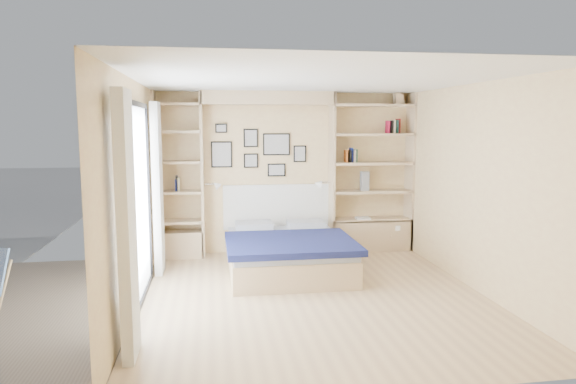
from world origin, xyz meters
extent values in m
plane|color=tan|center=(0.00, 0.00, 0.00)|extent=(4.50, 4.50, 0.00)
plane|color=#E6CB89|center=(0.00, 2.25, 1.25)|extent=(4.00, 0.00, 4.00)
plane|color=#E6CB89|center=(0.00, -2.25, 1.25)|extent=(4.00, 0.00, 4.00)
plane|color=#E6CB89|center=(-2.00, 0.00, 1.25)|extent=(0.00, 4.50, 4.50)
plane|color=#E6CB89|center=(2.00, 0.00, 1.25)|extent=(0.00, 4.50, 4.50)
plane|color=white|center=(0.00, 0.00, 2.50)|extent=(4.50, 4.50, 0.00)
cube|color=tan|center=(-1.30, 2.08, 1.25)|extent=(0.04, 0.35, 2.50)
cube|color=tan|center=(0.70, 2.08, 1.25)|extent=(0.04, 0.35, 2.50)
cube|color=tan|center=(-0.30, 2.08, 2.40)|extent=(2.00, 0.35, 0.20)
cube|color=tan|center=(1.98, 2.08, 1.25)|extent=(0.04, 0.35, 2.50)
cube|color=tan|center=(-1.98, 2.08, 1.25)|extent=(0.04, 0.35, 2.50)
cube|color=tan|center=(1.35, 2.08, 0.25)|extent=(1.30, 0.35, 0.50)
cube|color=tan|center=(-1.65, 2.08, 0.20)|extent=(0.70, 0.35, 0.40)
cube|color=black|center=(-1.97, 0.00, 2.23)|extent=(0.04, 2.08, 0.06)
cube|color=black|center=(-1.97, 0.00, 0.03)|extent=(0.04, 2.08, 0.06)
cube|color=black|center=(-1.97, -1.02, 1.10)|extent=(0.04, 0.06, 2.20)
cube|color=black|center=(-1.97, 1.02, 1.10)|extent=(0.04, 0.06, 2.20)
cube|color=silver|center=(-1.98, 0.00, 1.12)|extent=(0.01, 2.00, 2.20)
cube|color=white|center=(-1.88, -1.30, 1.15)|extent=(0.10, 0.45, 2.30)
cube|color=white|center=(-1.88, 1.30, 1.15)|extent=(0.10, 0.45, 2.30)
cube|color=tan|center=(1.35, 2.08, 0.50)|extent=(1.30, 0.35, 0.04)
cube|color=tan|center=(1.35, 2.08, 0.95)|extent=(1.30, 0.35, 0.04)
cube|color=tan|center=(1.35, 2.08, 1.40)|extent=(1.30, 0.35, 0.04)
cube|color=tan|center=(1.35, 2.08, 1.85)|extent=(1.30, 0.35, 0.04)
cube|color=tan|center=(1.35, 2.08, 2.30)|extent=(1.30, 0.35, 0.04)
cube|color=tan|center=(-1.65, 2.08, 0.55)|extent=(0.70, 0.35, 0.04)
cube|color=tan|center=(-1.65, 2.08, 1.00)|extent=(0.70, 0.35, 0.04)
cube|color=tan|center=(-1.65, 2.08, 1.45)|extent=(0.70, 0.35, 0.04)
cube|color=tan|center=(-1.65, 2.08, 1.90)|extent=(0.70, 0.35, 0.04)
cube|color=tan|center=(-1.65, 2.08, 2.30)|extent=(0.70, 0.35, 0.04)
cube|color=tan|center=(-0.15, 1.10, 0.17)|extent=(1.57, 1.97, 0.34)
cube|color=#A6A9B5|center=(-0.15, 1.10, 0.39)|extent=(1.53, 1.93, 0.10)
cube|color=#141945|center=(-0.15, 0.77, 0.46)|extent=(1.67, 1.38, 0.08)
cube|color=#A6A9B5|center=(-0.55, 1.78, 0.50)|extent=(0.54, 0.39, 0.12)
cube|color=#A6A9B5|center=(0.24, 1.78, 0.50)|extent=(0.54, 0.39, 0.12)
cube|color=white|center=(-0.15, 2.22, 0.72)|extent=(1.67, 0.04, 0.70)
cube|color=black|center=(-1.00, 2.23, 1.55)|extent=(0.32, 0.02, 0.40)
cube|color=gray|center=(-1.00, 2.21, 1.55)|extent=(0.28, 0.01, 0.36)
cube|color=black|center=(-0.55, 2.23, 1.80)|extent=(0.22, 0.02, 0.28)
cube|color=gray|center=(-0.55, 2.21, 1.80)|extent=(0.18, 0.01, 0.24)
cube|color=black|center=(-0.55, 2.23, 1.45)|extent=(0.22, 0.02, 0.22)
cube|color=gray|center=(-0.55, 2.21, 1.45)|extent=(0.18, 0.01, 0.18)
cube|color=black|center=(-0.15, 2.23, 1.70)|extent=(0.42, 0.02, 0.34)
cube|color=gray|center=(-0.15, 2.21, 1.70)|extent=(0.38, 0.01, 0.30)
cube|color=black|center=(-0.15, 2.23, 1.30)|extent=(0.28, 0.02, 0.20)
cube|color=gray|center=(-0.15, 2.21, 1.30)|extent=(0.24, 0.01, 0.16)
cube|color=black|center=(0.22, 2.23, 1.55)|extent=(0.20, 0.02, 0.26)
cube|color=gray|center=(0.22, 2.21, 1.55)|extent=(0.16, 0.01, 0.22)
cube|color=black|center=(-1.00, 2.23, 1.95)|extent=(0.18, 0.02, 0.14)
cube|color=gray|center=(-1.00, 2.21, 1.95)|extent=(0.14, 0.01, 0.10)
cylinder|color=silver|center=(-1.16, 2.00, 1.12)|extent=(0.20, 0.02, 0.02)
cone|color=white|center=(-1.06, 2.00, 1.10)|extent=(0.13, 0.12, 0.15)
cylinder|color=silver|center=(0.56, 2.00, 1.12)|extent=(0.20, 0.02, 0.02)
cone|color=white|center=(0.46, 2.00, 1.10)|extent=(0.13, 0.12, 0.15)
cube|color=#AB4F1C|center=(0.92, 2.07, 1.52)|extent=(0.02, 0.15, 0.19)
cube|color=navy|center=(1.01, 2.07, 1.53)|extent=(0.03, 0.15, 0.23)
cube|color=black|center=(0.99, 2.07, 1.51)|extent=(0.03, 0.15, 0.19)
cube|color=#BFB28C|center=(1.06, 2.07, 1.52)|extent=(0.04, 0.15, 0.20)
cube|color=#26593F|center=(1.08, 2.07, 1.52)|extent=(0.03, 0.15, 0.20)
cube|color=#AB1337|center=(1.59, 2.07, 1.97)|extent=(0.02, 0.15, 0.19)
cube|color=black|center=(1.65, 2.07, 1.97)|extent=(0.03, 0.15, 0.20)
cube|color=#B7AB89|center=(1.68, 2.07, 1.97)|extent=(0.04, 0.15, 0.21)
cube|color=#245C51|center=(1.75, 2.07, 1.97)|extent=(0.03, 0.15, 0.21)
cube|color=#A51E1E|center=(1.76, 2.07, 1.98)|extent=(0.03, 0.15, 0.23)
cube|color=navy|center=(-1.68, 2.07, 1.11)|extent=(0.02, 0.15, 0.17)
cube|color=black|center=(-1.67, 2.07, 1.13)|extent=(0.03, 0.15, 0.23)
cube|color=#BFB28C|center=(-1.65, 2.07, 1.12)|extent=(0.03, 0.15, 0.20)
cube|color=tan|center=(1.76, 2.07, 2.40)|extent=(0.13, 0.13, 0.15)
cone|color=tan|center=(1.76, 2.07, 2.51)|extent=(0.20, 0.20, 0.08)
cube|color=slate|center=(1.23, 2.07, 1.12)|extent=(0.12, 0.12, 0.30)
cube|color=white|center=(1.20, 2.02, 0.54)|extent=(0.22, 0.16, 0.03)
cylinder|color=tan|center=(-3.35, -0.10, 0.28)|extent=(0.14, 0.29, 0.60)
camera|label=1|loc=(-1.17, -5.71, 2.01)|focal=32.00mm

